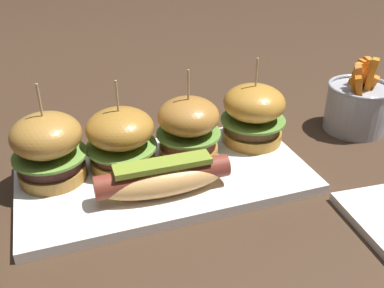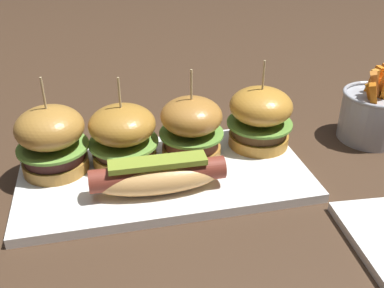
{
  "view_description": "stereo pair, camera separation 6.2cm",
  "coord_description": "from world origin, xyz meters",
  "px_view_note": "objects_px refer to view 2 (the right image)",
  "views": [
    {
      "loc": [
        -0.14,
        -0.51,
        0.36
      ],
      "look_at": [
        0.04,
        0.0,
        0.05
      ],
      "focal_mm": 40.81,
      "sensor_mm": 36.0,
      "label": 1
    },
    {
      "loc": [
        -0.08,
        -0.53,
        0.36
      ],
      "look_at": [
        0.04,
        0.0,
        0.05
      ],
      "focal_mm": 40.81,
      "sensor_mm": 36.0,
      "label": 2
    }
  ],
  "objects_px": {
    "slider_far_right": "(260,117)",
    "platter_main": "(164,175)",
    "slider_center_right": "(191,127)",
    "slider_far_left": "(52,139)",
    "slider_center_left": "(123,135)",
    "hot_dog": "(158,176)",
    "fries_bucket": "(373,114)"
  },
  "relations": [
    {
      "from": "slider_far_left",
      "to": "slider_center_right",
      "type": "height_order",
      "value": "slider_far_left"
    },
    {
      "from": "hot_dog",
      "to": "slider_center_left",
      "type": "xyz_separation_m",
      "value": [
        -0.04,
        0.09,
        0.02
      ]
    },
    {
      "from": "hot_dog",
      "to": "fries_bucket",
      "type": "distance_m",
      "value": 0.39
    },
    {
      "from": "platter_main",
      "to": "slider_far_left",
      "type": "xyz_separation_m",
      "value": [
        -0.15,
        0.04,
        0.06
      ]
    },
    {
      "from": "slider_far_left",
      "to": "hot_dog",
      "type": "bearing_deg",
      "value": -32.26
    },
    {
      "from": "slider_center_right",
      "to": "fries_bucket",
      "type": "relative_size",
      "value": 1.0
    },
    {
      "from": "slider_far_left",
      "to": "slider_center_left",
      "type": "distance_m",
      "value": 0.1
    },
    {
      "from": "hot_dog",
      "to": "slider_center_left",
      "type": "relative_size",
      "value": 1.35
    },
    {
      "from": "slider_center_left",
      "to": "hot_dog",
      "type": "bearing_deg",
      "value": -66.79
    },
    {
      "from": "hot_dog",
      "to": "slider_far_left",
      "type": "xyz_separation_m",
      "value": [
        -0.14,
        0.09,
        0.03
      ]
    },
    {
      "from": "slider_center_right",
      "to": "slider_far_right",
      "type": "height_order",
      "value": "slider_far_right"
    },
    {
      "from": "slider_far_left",
      "to": "slider_center_left",
      "type": "xyz_separation_m",
      "value": [
        0.1,
        0.0,
        -0.0
      ]
    },
    {
      "from": "slider_far_right",
      "to": "slider_center_left",
      "type": "bearing_deg",
      "value": -178.46
    },
    {
      "from": "slider_far_left",
      "to": "slider_center_right",
      "type": "distance_m",
      "value": 0.2
    },
    {
      "from": "slider_center_right",
      "to": "slider_far_left",
      "type": "bearing_deg",
      "value": 179.17
    },
    {
      "from": "platter_main",
      "to": "slider_center_right",
      "type": "bearing_deg",
      "value": 37.09
    },
    {
      "from": "fries_bucket",
      "to": "slider_far_right",
      "type": "bearing_deg",
      "value": -179.59
    },
    {
      "from": "slider_far_left",
      "to": "fries_bucket",
      "type": "xyz_separation_m",
      "value": [
        0.52,
        0.01,
        -0.02
      ]
    },
    {
      "from": "slider_center_left",
      "to": "fries_bucket",
      "type": "distance_m",
      "value": 0.42
    },
    {
      "from": "slider_far_left",
      "to": "slider_center_left",
      "type": "height_order",
      "value": "slider_far_left"
    },
    {
      "from": "platter_main",
      "to": "hot_dog",
      "type": "xyz_separation_m",
      "value": [
        -0.02,
        -0.05,
        0.03
      ]
    },
    {
      "from": "slider_center_left",
      "to": "fries_bucket",
      "type": "height_order",
      "value": "slider_center_left"
    },
    {
      "from": "hot_dog",
      "to": "slider_center_right",
      "type": "relative_size",
      "value": 1.31
    },
    {
      "from": "platter_main",
      "to": "slider_center_left",
      "type": "relative_size",
      "value": 3.1
    },
    {
      "from": "slider_center_left",
      "to": "slider_far_left",
      "type": "bearing_deg",
      "value": -179.48
    },
    {
      "from": "platter_main",
      "to": "fries_bucket",
      "type": "relative_size",
      "value": 3.0
    },
    {
      "from": "slider_far_right",
      "to": "platter_main",
      "type": "bearing_deg",
      "value": -163.92
    },
    {
      "from": "platter_main",
      "to": "slider_center_right",
      "type": "relative_size",
      "value": 3.0
    },
    {
      "from": "slider_center_right",
      "to": "hot_dog",
      "type": "bearing_deg",
      "value": -127.36
    },
    {
      "from": "slider_far_left",
      "to": "fries_bucket",
      "type": "bearing_deg",
      "value": 0.9
    },
    {
      "from": "slider_center_right",
      "to": "fries_bucket",
      "type": "bearing_deg",
      "value": 2.0
    },
    {
      "from": "slider_far_left",
      "to": "slider_far_right",
      "type": "relative_size",
      "value": 1.02
    }
  ]
}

